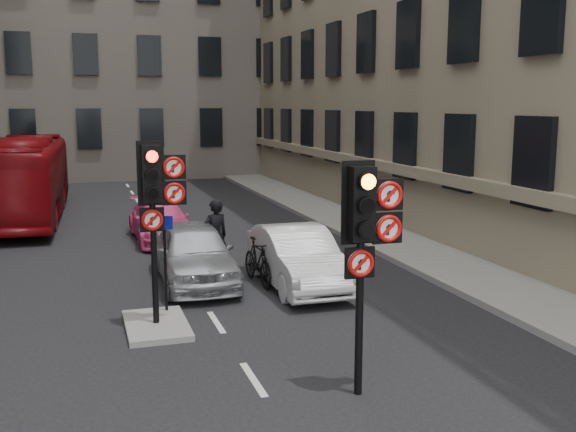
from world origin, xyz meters
TOP-DOWN VIEW (x-y plane):
  - pavement_right at (7.20, 12.00)m, footprint 3.00×50.00m
  - centre_island at (-1.20, 5.00)m, footprint 1.20×2.00m
  - building_far at (0.00, 38.00)m, footprint 30.00×14.00m
  - signal_near at (1.49, 0.99)m, footprint 0.91×0.40m
  - signal_far at (-1.11, 4.99)m, footprint 0.91×0.40m
  - car_silver at (0.09, 8.17)m, footprint 1.86×4.46m
  - car_white at (2.43, 7.11)m, footprint 1.57×4.38m
  - car_pink at (-0.05, 13.71)m, footprint 1.87×4.33m
  - bus_red at (-4.50, 19.39)m, footprint 3.03×11.30m
  - motorcycle at (1.57, 7.61)m, footprint 0.67×1.91m
  - motorcyclist at (0.79, 8.94)m, footprint 0.83×0.68m
  - info_sign at (-0.90, 5.73)m, footprint 0.34×0.15m

SIDE VIEW (x-z plane):
  - centre_island at x=-1.20m, z-range 0.00..0.12m
  - pavement_right at x=7.20m, z-range 0.00..0.16m
  - motorcycle at x=1.57m, z-range 0.00..1.13m
  - car_pink at x=-0.05m, z-range 0.00..1.24m
  - car_white at x=2.43m, z-range 0.00..1.44m
  - car_silver at x=0.09m, z-range 0.00..1.51m
  - motorcyclist at x=0.79m, z-range 0.00..1.97m
  - info_sign at x=-0.90m, z-range 0.41..2.42m
  - bus_red at x=-4.50m, z-range 0.00..3.12m
  - signal_near at x=1.49m, z-range 0.79..4.37m
  - signal_far at x=-1.11m, z-range 0.91..4.49m
  - building_far at x=0.00m, z-range 0.00..20.00m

